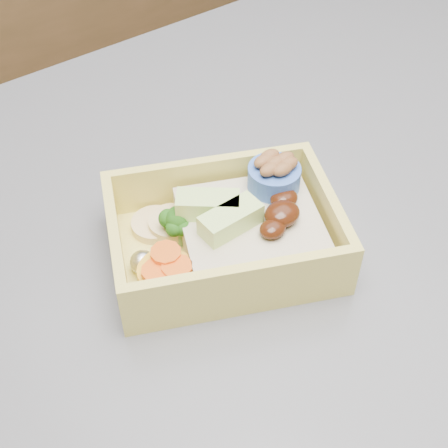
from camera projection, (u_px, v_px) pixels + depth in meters
bento_box at (230, 231)px, 0.46m from camera, size 0.20×0.17×0.06m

